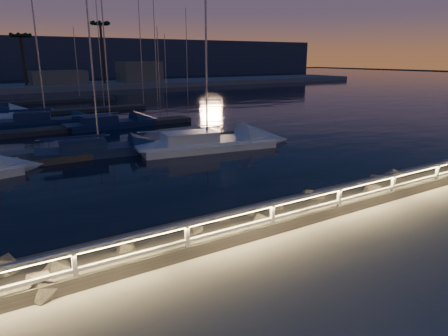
{
  "coord_description": "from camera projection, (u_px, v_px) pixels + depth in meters",
  "views": [
    {
      "loc": [
        -6.47,
        -9.14,
        5.43
      ],
      "look_at": [
        1.69,
        4.0,
        1.12
      ],
      "focal_mm": 32.0,
      "sensor_mm": 36.0,
      "label": 1
    }
  ],
  "objects": [
    {
      "name": "ground",
      "position": [
        246.0,
        240.0,
        12.23
      ],
      "size": [
        400.0,
        400.0,
        0.0
      ],
      "primitive_type": "plane",
      "color": "#9A948B",
      "rests_on": "ground"
    },
    {
      "name": "harbor_water",
      "position": [
        59.0,
        127.0,
        38.04
      ],
      "size": [
        400.0,
        440.0,
        0.6
      ],
      "color": "black",
      "rests_on": "ground"
    },
    {
      "name": "guard_rail",
      "position": [
        245.0,
        218.0,
        11.99
      ],
      "size": [
        44.11,
        0.12,
        1.06
      ],
      "color": "silver",
      "rests_on": "ground"
    },
    {
      "name": "riprap",
      "position": [
        282.0,
        214.0,
        14.92
      ],
      "size": [
        33.73,
        3.21,
        1.39
      ],
      "color": "#6B655C",
      "rests_on": "ground"
    },
    {
      "name": "floating_docks",
      "position": [
        56.0,
        119.0,
        38.94
      ],
      "size": [
        22.0,
        36.0,
        0.4
      ],
      "color": "#564F48",
      "rests_on": "ground"
    },
    {
      "name": "far_shore",
      "position": [
        13.0,
        86.0,
        72.69
      ],
      "size": [
        160.0,
        14.0,
        5.2
      ],
      "color": "#9A948B",
      "rests_on": "ground"
    },
    {
      "name": "palm_center",
      "position": [
        20.0,
        37.0,
        70.63
      ],
      "size": [
        3.0,
        3.0,
        9.7
      ],
      "color": "#4B3623",
      "rests_on": "ground"
    },
    {
      "name": "palm_right",
      "position": [
        100.0,
        27.0,
        76.32
      ],
      "size": [
        3.0,
        3.0,
        12.2
      ],
      "color": "#4B3623",
      "rests_on": "ground"
    },
    {
      "name": "sailboat_c",
      "position": [
        96.0,
        149.0,
        25.27
      ],
      "size": [
        7.71,
        3.16,
        12.71
      ],
      "rotation": [
        0.0,
        0.0,
        -0.12
      ],
      "color": "navy",
      "rests_on": "ground"
    },
    {
      "name": "sailboat_d",
      "position": [
        203.0,
        142.0,
        26.92
      ],
      "size": [
        10.06,
        4.3,
        16.49
      ],
      "rotation": [
        0.0,
        0.0,
        -0.15
      ],
      "color": "white",
      "rests_on": "ground"
    },
    {
      "name": "sailboat_f",
      "position": [
        43.0,
        121.0,
        36.27
      ],
      "size": [
        8.5,
        3.88,
        14.0
      ],
      "rotation": [
        0.0,
        0.0,
        -0.18
      ],
      "color": "navy",
      "rests_on": "ground"
    },
    {
      "name": "sailboat_g",
      "position": [
        108.0,
        123.0,
        35.07
      ],
      "size": [
        8.03,
        2.9,
        13.38
      ],
      "rotation": [
        0.0,
        0.0,
        0.06
      ],
      "color": "navy",
      "rests_on": "ground"
    }
  ]
}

